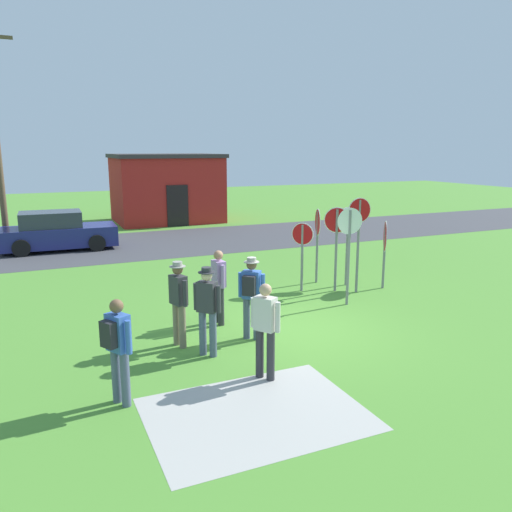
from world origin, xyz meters
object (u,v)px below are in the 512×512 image
Objects in this scene: person_in_dark_shirt at (265,326)px; person_in_teal at (219,283)px; stop_sign_center_cluster at (359,229)px; stop_sign_tallest at (349,241)px; person_in_blue at (118,345)px; stop_sign_low_front at (348,232)px; parked_car_on_street at (57,232)px; person_with_sunhat at (179,299)px; person_on_left at (207,306)px; person_near_signs at (251,292)px; stop_sign_leaning_left at (317,232)px; stop_sign_rear_right at (302,246)px; stop_sign_rear_left at (337,235)px; stop_sign_nearest at (385,243)px.

person_in_dark_shirt is 1.00× the size of person_in_teal.
stop_sign_tallest is at bearing -136.15° from stop_sign_center_cluster.
person_in_dark_shirt is at bearing -2.12° from person_in_blue.
stop_sign_low_front is 6.59m from person_in_dark_shirt.
parked_car_on_street is at bearing 120.90° from stop_sign_tallest.
person_with_sunhat is at bearing -81.59° from parked_car_on_street.
stop_sign_center_cluster is 5.76m from person_on_left.
stop_sign_tallest reaches higher than person_in_blue.
stop_sign_tallest is 3.45m from person_near_signs.
person_with_sunhat is at bearing 115.19° from person_in_dark_shirt.
stop_sign_leaning_left reaches higher than person_in_dark_shirt.
stop_sign_rear_right is at bearing 150.85° from stop_sign_center_cluster.
person_with_sunhat is 1.03× the size of person_in_blue.
stop_sign_center_cluster is 1.58m from stop_sign_rear_right.
stop_sign_low_front is at bearing 33.62° from person_near_signs.
person_with_sunhat is at bearing 118.34° from person_on_left.
stop_sign_rear_right reaches higher than person_in_dark_shirt.
stop_sign_nearest is at bearing -10.30° from stop_sign_rear_left.
person_near_signs is at bearing -146.42° from stop_sign_rear_left.
stop_sign_rear_left is 1.03× the size of stop_sign_low_front.
stop_sign_tallest is (-1.81, -0.89, 0.34)m from stop_sign_nearest.
stop_sign_nearest is 1.11× the size of person_with_sunhat.
stop_sign_nearest is 1.48m from stop_sign_rear_left.
person_on_left is (-4.26, -1.65, -0.67)m from stop_sign_tallest.
stop_sign_rear_left reaches higher than person_on_left.
stop_sign_center_cluster is at bearing -70.62° from stop_sign_leaning_left.
stop_sign_rear_right is 5.01m from person_on_left.
stop_sign_rear_right is 0.84× the size of stop_sign_low_front.
person_in_teal is (-4.49, -1.62, -0.60)m from stop_sign_low_front.
person_with_sunhat is 1.50m from person_in_teal.
stop_sign_tallest reaches higher than parked_car_on_street.
person_in_blue is at bearing -89.02° from parked_car_on_street.
person_in_teal reaches higher than parked_car_on_street.
stop_sign_center_cluster is 1.54× the size of person_in_teal.
parked_car_on_street is at bearing 128.77° from stop_sign_leaning_left.
stop_sign_center_cluster is at bearing 39.99° from person_in_dark_shirt.
stop_sign_rear_left reaches higher than stop_sign_rear_right.
person_in_blue reaches higher than parked_car_on_street.
stop_sign_center_cluster reaches higher than stop_sign_rear_right.
stop_sign_low_front reaches higher than person_near_signs.
person_in_dark_shirt is (-0.51, -1.77, -0.06)m from person_near_signs.
stop_sign_nearest is 5.35m from person_in_teal.
stop_sign_leaning_left is 1.29× the size of person_in_blue.
stop_sign_leaning_left reaches higher than person_with_sunhat.
person_in_teal is (-3.85, -2.23, -0.55)m from stop_sign_leaning_left.
stop_sign_center_cluster is 4.49m from person_in_teal.
stop_sign_center_cluster is 1.36× the size of stop_sign_nearest.
stop_sign_rear_right is 0.78× the size of stop_sign_tallest.
stop_sign_center_cluster is at bearing 43.85° from stop_sign_tallest.
stop_sign_tallest is 1.90m from stop_sign_low_front.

